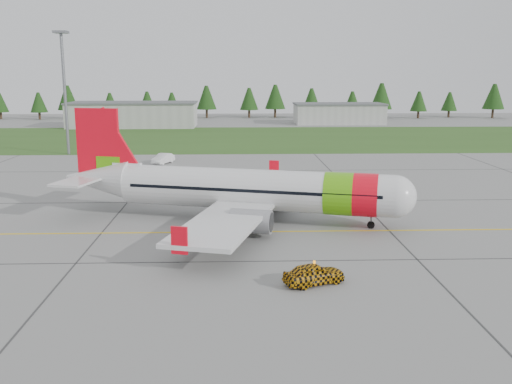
{
  "coord_description": "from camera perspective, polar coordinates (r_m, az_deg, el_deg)",
  "views": [
    {
      "loc": [
        -3.3,
        -39.74,
        13.43
      ],
      "look_at": [
        -1.65,
        8.68,
        3.39
      ],
      "focal_mm": 40.0,
      "sensor_mm": 36.0,
      "label": 1
    }
  ],
  "objects": [
    {
      "name": "ground",
      "position": [
        42.08,
        2.66,
        -6.92
      ],
      "size": [
        320.0,
        320.0,
        0.0
      ],
      "primitive_type": "plane",
      "color": "gray",
      "rests_on": "ground"
    },
    {
      "name": "aircraft",
      "position": [
        52.7,
        -0.98,
        0.23
      ],
      "size": [
        33.06,
        31.18,
        10.23
      ],
      "rotation": [
        0.0,
        0.0,
        -0.27
      ],
      "color": "silver",
      "rests_on": "ground"
    },
    {
      "name": "follow_me_car",
      "position": [
        37.19,
        5.87,
        -6.18
      ],
      "size": [
        1.92,
        2.06,
        4.09
      ],
      "primitive_type": "imported",
      "rotation": [
        0.0,
        0.0,
        1.97
      ],
      "color": "#EBA10D",
      "rests_on": "ground"
    },
    {
      "name": "service_van",
      "position": [
        88.14,
        -9.31,
        4.33
      ],
      "size": [
        2.1,
        2.05,
        4.69
      ],
      "primitive_type": "imported",
      "rotation": [
        0.0,
        0.0,
        -0.39
      ],
      "color": "white",
      "rests_on": "ground"
    },
    {
      "name": "grass_strip",
      "position": [
        122.52,
        -0.41,
        5.42
      ],
      "size": [
        320.0,
        50.0,
        0.03
      ],
      "primitive_type": "cube",
      "color": "#30561E",
      "rests_on": "ground"
    },
    {
      "name": "taxi_guideline",
      "position": [
        49.7,
        1.93,
        -3.96
      ],
      "size": [
        120.0,
        0.25,
        0.02
      ],
      "primitive_type": "cube",
      "color": "gold",
      "rests_on": "ground"
    },
    {
      "name": "hangar_west",
      "position": [
        152.46,
        -12.15,
        7.52
      ],
      "size": [
        32.0,
        14.0,
        6.0
      ],
      "primitive_type": "cube",
      "color": "#A8A8A3",
      "rests_on": "ground"
    },
    {
      "name": "hangar_east",
      "position": [
        160.63,
        8.27,
        7.72
      ],
      "size": [
        24.0,
        12.0,
        5.2
      ],
      "primitive_type": "cube",
      "color": "#A8A8A3",
      "rests_on": "ground"
    },
    {
      "name": "floodlight_mast",
      "position": [
        101.92,
        -18.56,
        9.18
      ],
      "size": [
        0.5,
        0.5,
        20.0
      ],
      "primitive_type": "cylinder",
      "color": "slate",
      "rests_on": "ground"
    },
    {
      "name": "treeline",
      "position": [
        177.97,
        -0.91,
        8.99
      ],
      "size": [
        160.0,
        8.0,
        10.0
      ],
      "primitive_type": null,
      "color": "#1C3F14",
      "rests_on": "ground"
    }
  ]
}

